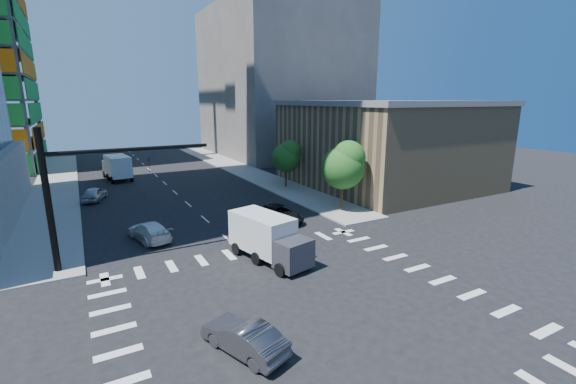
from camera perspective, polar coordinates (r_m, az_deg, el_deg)
ground at (r=20.95m, az=2.96°, el=-17.15°), size 160.00×160.00×0.00m
road_markings at (r=20.95m, az=2.96°, el=-17.13°), size 20.00×20.00×0.01m
sidewalk_ne at (r=60.46m, az=-6.90°, el=3.29°), size 5.00×60.00×0.15m
sidewalk_nw at (r=56.37m, az=-31.17°, el=0.68°), size 5.00×60.00×0.15m
commercial_building at (r=51.13m, az=14.10°, el=7.06°), size 20.50×22.50×10.60m
bg_building_ne at (r=79.30m, az=-1.32°, el=15.88°), size 24.00×30.00×28.00m
signal_mast_nw at (r=27.29m, az=-29.09°, el=0.83°), size 10.20×0.40×9.00m
tree_south at (r=37.16m, az=8.40°, el=4.07°), size 4.16×4.16×6.82m
tree_north at (r=47.41m, az=-0.12°, el=5.38°), size 3.54×3.52×5.78m
car_nb_far at (r=34.61m, az=-1.34°, el=-3.21°), size 3.20×5.56×1.46m
car_sb_near at (r=32.01m, az=-19.88°, el=-5.47°), size 3.09×5.27×1.43m
car_sb_mid at (r=46.74m, az=-26.75°, el=-0.24°), size 3.08×4.74×1.50m
car_sb_cross at (r=17.85m, az=-6.53°, el=-20.58°), size 2.91×4.49×1.40m
box_truck_near at (r=26.12m, az=-2.53°, el=-7.41°), size 3.79×6.28×3.08m
box_truck_far at (r=58.03m, az=-24.06°, el=3.20°), size 3.47×6.67×3.35m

